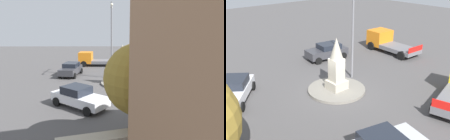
# 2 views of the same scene
# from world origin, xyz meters

# --- Properties ---
(ground_plane) EXTENTS (80.00, 80.00, 0.00)m
(ground_plane) POSITION_xyz_m (0.00, 0.00, 0.00)
(ground_plane) COLOR #4F4C4C
(traffic_island) EXTENTS (4.14, 4.14, 0.18)m
(traffic_island) POSITION_xyz_m (0.00, 0.00, 0.09)
(traffic_island) COLOR gray
(traffic_island) RESTS_ON ground
(monument) EXTENTS (1.23, 1.23, 3.77)m
(monument) POSITION_xyz_m (0.00, 0.00, 1.91)
(monument) COLOR #B2AA99
(monument) RESTS_ON traffic_island
(streetlamp) EXTENTS (3.20, 0.28, 8.15)m
(streetlamp) POSITION_xyz_m (-2.48, -1.00, 4.92)
(streetlamp) COLOR slate
(streetlamp) RESTS_ON ground
(car_white_parked_left) EXTENTS (3.94, 4.45, 1.50)m
(car_white_parked_left) POSITION_xyz_m (6.03, -3.42, 0.76)
(car_white_parked_left) COLOR silver
(car_white_parked_left) RESTS_ON ground
(car_silver_parked_right) EXTENTS (4.16, 2.78, 1.45)m
(car_silver_parked_right) POSITION_xyz_m (3.05, 7.00, 0.75)
(car_silver_parked_right) COLOR #B7BABF
(car_silver_parked_right) RESTS_ON ground
(car_dark_grey_far_side) EXTENTS (4.06, 2.38, 1.49)m
(car_dark_grey_far_side) POSITION_xyz_m (-3.73, -5.70, 0.78)
(car_dark_grey_far_side) COLOR #38383D
(car_dark_grey_far_side) RESTS_ON ground
(truck_yellow_passing) EXTENTS (6.05, 3.49, 2.26)m
(truck_yellow_passing) POSITION_xyz_m (-5.45, 6.62, 1.05)
(truck_yellow_passing) COLOR yellow
(truck_yellow_passing) RESTS_ON ground
(truck_orange_waiting) EXTENTS (2.64, 5.64, 1.98)m
(truck_orange_waiting) POSITION_xyz_m (-9.97, -3.66, 0.96)
(truck_orange_waiting) COLOR orange
(truck_orange_waiting) RESTS_ON ground
(stone_boundary_wall) EXTENTS (4.00, 12.79, 1.48)m
(stone_boundary_wall) POSITION_xyz_m (11.57, 3.05, 0.74)
(stone_boundary_wall) COLOR #B2AA99
(stone_boundary_wall) RESTS_ON ground
(tree_near_wall) EXTENTS (3.22, 3.22, 5.00)m
(tree_near_wall) POSITION_xyz_m (11.32, 0.09, 3.38)
(tree_near_wall) COLOR brown
(tree_near_wall) RESTS_ON ground
(tree_mid_cluster) EXTENTS (2.97, 2.97, 4.73)m
(tree_mid_cluster) POSITION_xyz_m (10.83, 1.91, 3.23)
(tree_mid_cluster) COLOR brown
(tree_mid_cluster) RESTS_ON ground
(tree_far_corner) EXTENTS (4.09, 4.09, 5.52)m
(tree_far_corner) POSITION_xyz_m (10.34, 3.78, 3.47)
(tree_far_corner) COLOR brown
(tree_far_corner) RESTS_ON ground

